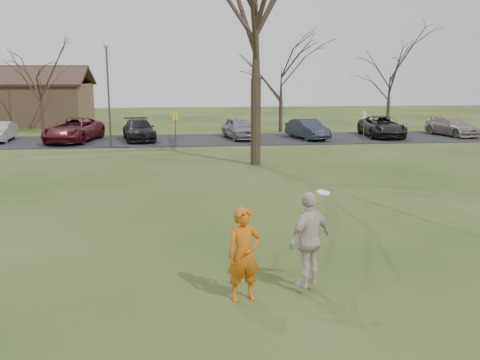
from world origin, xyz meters
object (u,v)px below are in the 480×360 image
object	(u,v)px
car_1	(0,132)
car_2	(74,130)
car_7	(452,127)
car_5	(307,129)
car_6	(382,126)
catching_play	(309,239)
lamp_post	(108,81)
big_tree	(256,18)
player_defender	(244,254)
car_3	(139,130)
car_4	(240,128)

from	to	relation	value
car_1	car_2	bearing A→B (deg)	-10.72
car_1	car_7	distance (m)	31.29
car_5	car_6	world-z (taller)	car_6
car_5	catching_play	world-z (taller)	catching_play
catching_play	car_7	bearing A→B (deg)	56.84
car_1	car_5	distance (m)	20.50
car_2	lamp_post	size ratio (longest dim) A/B	0.89
car_7	catching_play	bearing A→B (deg)	-136.37
big_tree	car_7	bearing A→B (deg)	33.16
car_5	catching_play	xyz separation A→B (m)	(-6.00, -25.02, 0.42)
player_defender	car_1	world-z (taller)	player_defender
car_3	big_tree	world-z (taller)	big_tree
car_3	lamp_post	xyz separation A→B (m)	(-1.52, -2.69, 3.23)
car_1	catching_play	world-z (taller)	catching_play
car_3	car_6	bearing A→B (deg)	-9.62
car_2	catching_play	size ratio (longest dim) A/B	2.78
car_3	car_5	world-z (taller)	car_3
car_5	big_tree	size ratio (longest dim) A/B	0.29
player_defender	car_7	bearing A→B (deg)	44.04
player_defender	big_tree	world-z (taller)	big_tree
car_6	catching_play	size ratio (longest dim) A/B	2.59
car_3	car_4	world-z (taller)	car_4
player_defender	car_5	bearing A→B (deg)	62.77
car_4	catching_play	bearing A→B (deg)	-103.97
player_defender	car_7	xyz separation A→B (m)	(18.19, 25.95, -0.26)
car_3	car_6	distance (m)	16.95
car_3	car_5	bearing A→B (deg)	-12.62
car_3	catching_play	xyz separation A→B (m)	(5.42, -25.61, 0.40)
car_7	lamp_post	xyz separation A→B (m)	(-23.74, -2.79, 3.28)
car_1	car_6	bearing A→B (deg)	-3.23
car_2	car_6	xyz separation A→B (m)	(21.14, 0.35, -0.05)
car_2	big_tree	xyz separation A→B (m)	(10.68, -9.85, 6.19)
lamp_post	car_2	bearing A→B (deg)	138.73
car_4	big_tree	xyz separation A→B (m)	(-0.34, -10.21, 6.23)
car_1	lamp_post	size ratio (longest dim) A/B	0.61
car_2	car_6	bearing A→B (deg)	12.20
car_1	lamp_post	world-z (taller)	lamp_post
car_5	lamp_post	world-z (taller)	lamp_post
car_2	car_7	bearing A→B (deg)	12.21
player_defender	car_6	bearing A→B (deg)	52.53
catching_play	lamp_post	xyz separation A→B (m)	(-6.94, 22.92, 2.83)
player_defender	car_3	xyz separation A→B (m)	(-4.03, 25.85, -0.21)
car_3	car_6	world-z (taller)	car_6
player_defender	car_3	size ratio (longest dim) A/B	0.40
car_6	catching_play	xyz separation A→B (m)	(-11.53, -25.62, 0.38)
car_1	player_defender	bearing A→B (deg)	-65.89
big_tree	car_4	bearing A→B (deg)	88.11
player_defender	catching_play	size ratio (longest dim) A/B	0.95
car_5	lamp_post	xyz separation A→B (m)	(-12.94, -2.09, 3.25)
player_defender	car_6	size ratio (longest dim) A/B	0.37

